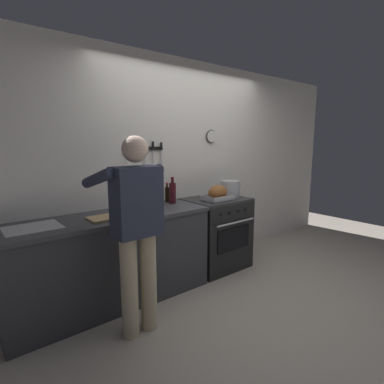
# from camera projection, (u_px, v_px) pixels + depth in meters

# --- Properties ---
(ground_plane) EXTENTS (8.00, 8.00, 0.00)m
(ground_plane) POSITION_uv_depth(u_px,v_px,m) (266.00, 302.00, 3.10)
(ground_plane) COLOR #A89E8E
(wall_back) EXTENTS (6.00, 0.13, 2.60)m
(wall_back) POSITION_uv_depth(u_px,v_px,m) (185.00, 166.00, 3.92)
(wall_back) COLOR white
(wall_back) RESTS_ON ground
(counter_block) EXTENTS (2.03, 0.65, 0.90)m
(counter_block) POSITION_uv_depth(u_px,v_px,m) (111.00, 259.00, 3.03)
(counter_block) COLOR #38383D
(counter_block) RESTS_ON ground
(stove) EXTENTS (0.76, 0.67, 0.90)m
(stove) POSITION_uv_depth(u_px,v_px,m) (216.00, 233.00, 3.92)
(stove) COLOR black
(stove) RESTS_ON ground
(person_cook) EXTENTS (0.51, 0.63, 1.66)m
(person_cook) POSITION_uv_depth(u_px,v_px,m) (136.00, 224.00, 2.49)
(person_cook) COLOR #C6B793
(person_cook) RESTS_ON ground
(roasting_pan) EXTENTS (0.35, 0.26, 0.19)m
(roasting_pan) POSITION_uv_depth(u_px,v_px,m) (218.00, 193.00, 3.71)
(roasting_pan) COLOR #B7B7BC
(roasting_pan) RESTS_ON stove
(stock_pot) EXTENTS (0.26, 0.26, 0.21)m
(stock_pot) POSITION_uv_depth(u_px,v_px,m) (230.00, 189.00, 3.98)
(stock_pot) COLOR #B7B7BC
(stock_pot) RESTS_ON stove
(cutting_board) EXTENTS (0.36, 0.24, 0.02)m
(cutting_board) POSITION_uv_depth(u_px,v_px,m) (108.00, 217.00, 2.86)
(cutting_board) COLOR tan
(cutting_board) RESTS_ON counter_block
(bottle_cooking_oil) EXTENTS (0.07, 0.07, 0.25)m
(bottle_cooking_oil) POSITION_uv_depth(u_px,v_px,m) (153.00, 195.00, 3.50)
(bottle_cooking_oil) COLOR gold
(bottle_cooking_oil) RESTS_ON counter_block
(bottle_soy_sauce) EXTENTS (0.05, 0.05, 0.23)m
(bottle_soy_sauce) POSITION_uv_depth(u_px,v_px,m) (167.00, 194.00, 3.63)
(bottle_soy_sauce) COLOR black
(bottle_soy_sauce) RESTS_ON counter_block
(bottle_wine_red) EXTENTS (0.08, 0.08, 0.31)m
(bottle_wine_red) POSITION_uv_depth(u_px,v_px,m) (173.00, 192.00, 3.53)
(bottle_wine_red) COLOR #47141E
(bottle_wine_red) RESTS_ON counter_block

